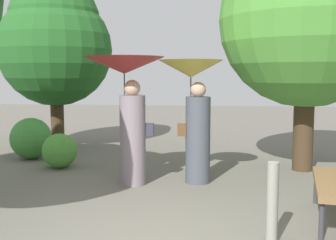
# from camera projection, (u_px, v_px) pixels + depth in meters

# --- Properties ---
(person_left) EXTENTS (1.27, 1.27, 2.04)m
(person_left) POSITION_uv_depth(u_px,v_px,m) (128.00, 93.00, 6.58)
(person_left) COLOR gray
(person_left) RESTS_ON ground
(person_right) EXTENTS (1.04, 1.04, 2.00)m
(person_right) POSITION_uv_depth(u_px,v_px,m) (194.00, 100.00, 6.71)
(person_right) COLOR #474C56
(person_right) RESTS_ON ground
(tree_near_left) EXTENTS (2.68, 2.68, 4.06)m
(tree_near_left) POSITION_uv_depth(u_px,v_px,m) (55.00, 41.00, 9.86)
(tree_near_left) COLOR #42301E
(tree_near_left) RESTS_ON ground
(tree_near_right) EXTENTS (3.15, 3.15, 4.73)m
(tree_near_right) POSITION_uv_depth(u_px,v_px,m) (308.00, 6.00, 7.42)
(tree_near_right) COLOR #42301E
(tree_near_right) RESTS_ON ground
(bush_path_left) EXTENTS (0.66, 0.66, 0.66)m
(bush_path_left) POSITION_uv_depth(u_px,v_px,m) (60.00, 151.00, 7.89)
(bush_path_left) COLOR #4C9338
(bush_path_left) RESTS_ON ground
(bush_behind_bench) EXTENTS (0.87, 0.87, 0.87)m
(bush_behind_bench) POSITION_uv_depth(u_px,v_px,m) (31.00, 138.00, 8.75)
(bush_behind_bench) COLOR #428C3D
(bush_behind_bench) RESTS_ON ground
(path_marker_post) EXTENTS (0.12, 0.12, 0.87)m
(path_marker_post) POSITION_uv_depth(u_px,v_px,m) (272.00, 203.00, 4.33)
(path_marker_post) COLOR gray
(path_marker_post) RESTS_ON ground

